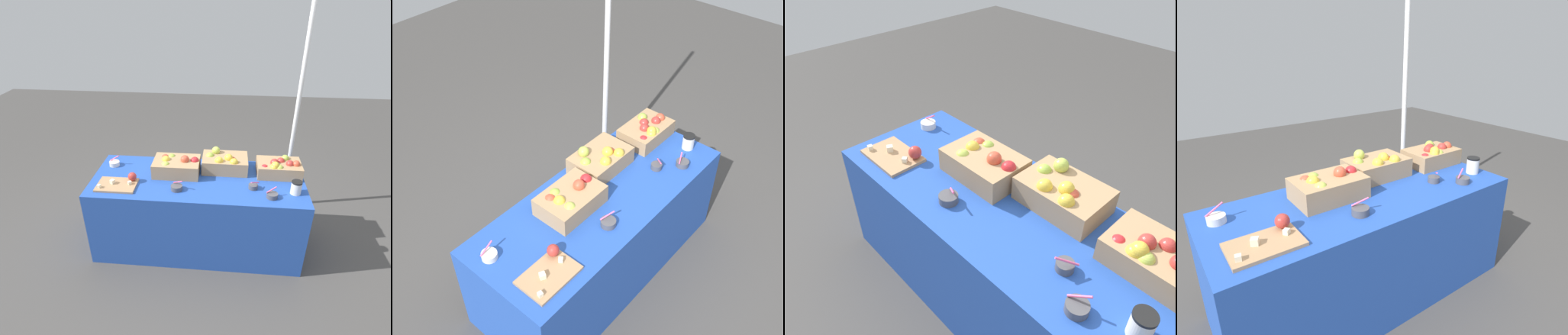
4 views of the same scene
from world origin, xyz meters
The scene contains 11 objects.
ground_plane centered at (0.00, 0.00, 0.00)m, with size 10.00×10.00×0.00m, color #474442.
table centered at (0.00, 0.00, 0.37)m, with size 1.90×0.76×0.74m, color #234CAD.
apple_crate_left centered at (0.73, 0.15, 0.81)m, with size 0.39×0.27×0.17m.
apple_crate_middle centered at (0.24, 0.19, 0.81)m, with size 0.42×0.29×0.19m.
apple_crate_right centered at (-0.20, 0.09, 0.82)m, with size 0.42×0.29×0.19m.
cutting_board_front centered at (-0.66, -0.17, 0.76)m, with size 0.34×0.23×0.09m.
sample_bowl_near centered at (0.49, -0.12, 0.76)m, with size 0.09×0.09×0.09m.
sample_bowl_mid centered at (0.63, -0.24, 0.76)m, with size 0.10×0.09×0.09m.
sample_bowl_far centered at (-0.16, -0.20, 0.76)m, with size 0.10×0.10×0.10m.
sample_bowl_extra centered at (-0.82, 0.17, 0.76)m, with size 0.10×0.10×0.10m.
coffee_cup centered at (0.84, -0.16, 0.80)m, with size 0.09×0.09×0.12m.
Camera 3 is at (0.99, -1.06, 2.00)m, focal length 34.97 mm.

